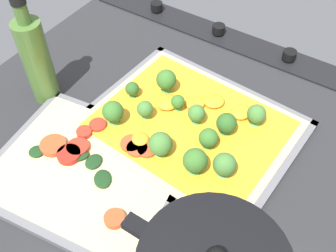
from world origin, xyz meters
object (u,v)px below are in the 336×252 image
(baking_tray_front, at_px, (190,129))
(oil_bottle, at_px, (36,59))
(broccoli_pizza, at_px, (188,125))
(baking_tray_back, at_px, (88,172))
(veggie_pizza_back, at_px, (89,167))

(baking_tray_front, xyz_separation_m, oil_bottle, (0.27, 0.07, 0.09))
(oil_bottle, bearing_deg, broccoli_pizza, -166.48)
(baking_tray_back, distance_m, oil_bottle, 0.22)
(broccoli_pizza, xyz_separation_m, veggie_pizza_back, (0.09, 0.16, -0.01))
(baking_tray_back, bearing_deg, veggie_pizza_back, -77.47)
(baking_tray_front, distance_m, veggie_pizza_back, 0.19)
(broccoli_pizza, bearing_deg, baking_tray_front, -89.08)
(baking_tray_back, distance_m, veggie_pizza_back, 0.01)
(baking_tray_front, height_order, broccoli_pizza, broccoli_pizza)
(baking_tray_back, xyz_separation_m, veggie_pizza_back, (0.00, -0.01, 0.01))
(baking_tray_front, relative_size, broccoli_pizza, 1.07)
(baking_tray_back, height_order, veggie_pizza_back, veggie_pizza_back)
(baking_tray_back, height_order, oil_bottle, oil_bottle)
(baking_tray_front, xyz_separation_m, baking_tray_back, (0.09, 0.17, 0.00))
(veggie_pizza_back, bearing_deg, baking_tray_front, -119.73)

